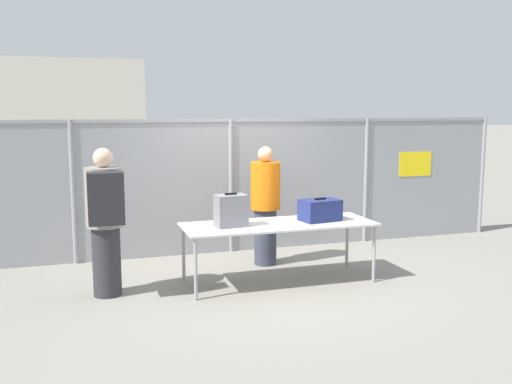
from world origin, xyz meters
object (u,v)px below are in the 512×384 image
object	(u,v)px
suitcase_grey	(231,211)
suitcase_navy	(320,210)
inspection_table	(279,227)
traveler_hooded	(105,216)
security_worker_near	(265,204)
utility_trailer	(324,202)

from	to	relation	value
suitcase_grey	suitcase_navy	size ratio (longest dim) A/B	0.78
inspection_table	traveler_hooded	distance (m)	2.07
suitcase_grey	traveler_hooded	size ratio (longest dim) A/B	0.24
traveler_hooded	security_worker_near	xyz separation A→B (m)	(2.16, 0.77, -0.09)
suitcase_grey	suitcase_navy	bearing A→B (deg)	0.19
suitcase_navy	traveler_hooded	world-z (taller)	traveler_hooded
suitcase_grey	utility_trailer	distance (m)	4.20
suitcase_navy	traveler_hooded	bearing A→B (deg)	178.49
suitcase_grey	utility_trailer	bearing A→B (deg)	50.17
suitcase_grey	traveler_hooded	bearing A→B (deg)	177.13
suitcase_navy	security_worker_near	distance (m)	0.95
suitcase_navy	security_worker_near	xyz separation A→B (m)	(-0.44, 0.84, -0.03)
inspection_table	security_worker_near	distance (m)	0.86
traveler_hooded	utility_trailer	xyz separation A→B (m)	(4.11, 3.13, -0.52)
traveler_hooded	suitcase_navy	bearing A→B (deg)	-26.18
inspection_table	traveler_hooded	world-z (taller)	traveler_hooded
inspection_table	suitcase_navy	size ratio (longest dim) A/B	4.55
traveler_hooded	utility_trailer	bearing A→B (deg)	12.61
utility_trailer	inspection_table	bearing A→B (deg)	-122.83
inspection_table	utility_trailer	distance (m)	3.81
security_worker_near	suitcase_grey	bearing A→B (deg)	45.44
suitcase_navy	traveler_hooded	distance (m)	2.60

